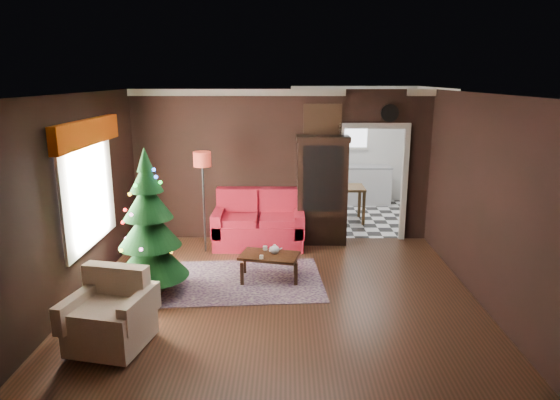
{
  "coord_description": "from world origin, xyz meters",
  "views": [
    {
      "loc": [
        0.1,
        -6.54,
        3.01
      ],
      "look_at": [
        0.0,
        0.9,
        1.15
      ],
      "focal_mm": 31.64,
      "sensor_mm": 36.0,
      "label": 1
    }
  ],
  "objects_px": {
    "floor_lamp": "(204,206)",
    "coffee_table": "(269,267)",
    "kitchen_table": "(347,204)",
    "curio_cabinet": "(322,193)",
    "teapot": "(275,249)",
    "wall_clock": "(390,113)",
    "christmas_tree": "(149,223)",
    "armchair": "(109,310)",
    "loveseat": "(259,219)"
  },
  "relations": [
    {
      "from": "floor_lamp",
      "to": "armchair",
      "type": "relative_size",
      "value": 2.26
    },
    {
      "from": "wall_clock",
      "to": "christmas_tree",
      "type": "bearing_deg",
      "value": -146.36
    },
    {
      "from": "teapot",
      "to": "wall_clock",
      "type": "distance_m",
      "value": 3.39
    },
    {
      "from": "kitchen_table",
      "to": "armchair",
      "type": "bearing_deg",
      "value": -122.35
    },
    {
      "from": "loveseat",
      "to": "coffee_table",
      "type": "relative_size",
      "value": 1.96
    },
    {
      "from": "curio_cabinet",
      "to": "armchair",
      "type": "distance_m",
      "value": 4.62
    },
    {
      "from": "christmas_tree",
      "to": "wall_clock",
      "type": "relative_size",
      "value": 6.17
    },
    {
      "from": "coffee_table",
      "to": "curio_cabinet",
      "type": "bearing_deg",
      "value": 63.04
    },
    {
      "from": "loveseat",
      "to": "curio_cabinet",
      "type": "relative_size",
      "value": 0.89
    },
    {
      "from": "floor_lamp",
      "to": "coffee_table",
      "type": "distance_m",
      "value": 1.81
    },
    {
      "from": "curio_cabinet",
      "to": "christmas_tree",
      "type": "relative_size",
      "value": 0.96
    },
    {
      "from": "floor_lamp",
      "to": "coffee_table",
      "type": "xyz_separation_m",
      "value": [
        1.18,
        -1.23,
        -0.62
      ]
    },
    {
      "from": "christmas_tree",
      "to": "teapot",
      "type": "distance_m",
      "value": 1.9
    },
    {
      "from": "loveseat",
      "to": "armchair",
      "type": "distance_m",
      "value": 3.84
    },
    {
      "from": "coffee_table",
      "to": "teapot",
      "type": "height_order",
      "value": "teapot"
    },
    {
      "from": "teapot",
      "to": "wall_clock",
      "type": "bearing_deg",
      "value": 43.71
    },
    {
      "from": "teapot",
      "to": "armchair",
      "type": "bearing_deg",
      "value": -132.13
    },
    {
      "from": "curio_cabinet",
      "to": "wall_clock",
      "type": "xyz_separation_m",
      "value": [
        1.2,
        0.18,
        1.43
      ]
    },
    {
      "from": "floor_lamp",
      "to": "christmas_tree",
      "type": "xyz_separation_m",
      "value": [
        -0.47,
        -1.76,
        0.22
      ]
    },
    {
      "from": "kitchen_table",
      "to": "loveseat",
      "type": "bearing_deg",
      "value": -137.49
    },
    {
      "from": "loveseat",
      "to": "curio_cabinet",
      "type": "bearing_deg",
      "value": 10.83
    },
    {
      "from": "curio_cabinet",
      "to": "kitchen_table",
      "type": "distance_m",
      "value": 1.67
    },
    {
      "from": "floor_lamp",
      "to": "coffee_table",
      "type": "height_order",
      "value": "floor_lamp"
    },
    {
      "from": "armchair",
      "to": "coffee_table",
      "type": "bearing_deg",
      "value": 60.56
    },
    {
      "from": "curio_cabinet",
      "to": "coffee_table",
      "type": "relative_size",
      "value": 2.19
    },
    {
      "from": "curio_cabinet",
      "to": "coffee_table",
      "type": "xyz_separation_m",
      "value": [
        -0.91,
        -1.78,
        -0.74
      ]
    },
    {
      "from": "loveseat",
      "to": "armchair",
      "type": "relative_size",
      "value": 2.02
    },
    {
      "from": "floor_lamp",
      "to": "wall_clock",
      "type": "relative_size",
      "value": 5.95
    },
    {
      "from": "curio_cabinet",
      "to": "christmas_tree",
      "type": "bearing_deg",
      "value": -137.76
    },
    {
      "from": "coffee_table",
      "to": "teapot",
      "type": "distance_m",
      "value": 0.28
    },
    {
      "from": "christmas_tree",
      "to": "armchair",
      "type": "relative_size",
      "value": 2.34
    },
    {
      "from": "loveseat",
      "to": "teapot",
      "type": "height_order",
      "value": "loveseat"
    },
    {
      "from": "coffee_table",
      "to": "wall_clock",
      "type": "xyz_separation_m",
      "value": [
        2.11,
        1.96,
        2.17
      ]
    },
    {
      "from": "armchair",
      "to": "loveseat",
      "type": "bearing_deg",
      "value": 78.96
    },
    {
      "from": "christmas_tree",
      "to": "armchair",
      "type": "xyz_separation_m",
      "value": [
        -0.09,
        -1.45,
        -0.59
      ]
    },
    {
      "from": "loveseat",
      "to": "coffee_table",
      "type": "bearing_deg",
      "value": -81.1
    },
    {
      "from": "teapot",
      "to": "kitchen_table",
      "type": "distance_m",
      "value": 3.51
    },
    {
      "from": "floor_lamp",
      "to": "teapot",
      "type": "bearing_deg",
      "value": -43.86
    },
    {
      "from": "coffee_table",
      "to": "kitchen_table",
      "type": "relative_size",
      "value": 1.15
    },
    {
      "from": "coffee_table",
      "to": "loveseat",
      "type": "bearing_deg",
      "value": 98.9
    },
    {
      "from": "armchair",
      "to": "christmas_tree",
      "type": "bearing_deg",
      "value": 98.17
    },
    {
      "from": "floor_lamp",
      "to": "kitchen_table",
      "type": "relative_size",
      "value": 2.54
    },
    {
      "from": "wall_clock",
      "to": "coffee_table",
      "type": "bearing_deg",
      "value": -137.04
    },
    {
      "from": "curio_cabinet",
      "to": "floor_lamp",
      "type": "relative_size",
      "value": 1.0
    },
    {
      "from": "loveseat",
      "to": "christmas_tree",
      "type": "relative_size",
      "value": 0.86
    },
    {
      "from": "christmas_tree",
      "to": "kitchen_table",
      "type": "height_order",
      "value": "christmas_tree"
    },
    {
      "from": "curio_cabinet",
      "to": "wall_clock",
      "type": "height_order",
      "value": "wall_clock"
    },
    {
      "from": "loveseat",
      "to": "wall_clock",
      "type": "relative_size",
      "value": 5.31
    },
    {
      "from": "coffee_table",
      "to": "kitchen_table",
      "type": "distance_m",
      "value": 3.57
    },
    {
      "from": "curio_cabinet",
      "to": "teapot",
      "type": "bearing_deg",
      "value": -115.18
    }
  ]
}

